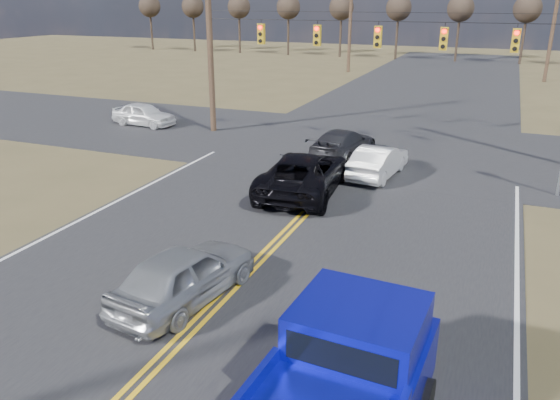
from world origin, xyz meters
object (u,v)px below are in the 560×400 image
at_px(black_suv, 304,173).
at_px(white_car_queue, 378,161).
at_px(silver_suv, 184,274).
at_px(cross_car_west, 144,114).
at_px(dgrey_car_queue, 343,144).

relative_size(black_suv, white_car_queue, 1.41).
bearing_deg(silver_suv, cross_car_west, -43.61).
relative_size(dgrey_car_queue, cross_car_west, 1.18).
relative_size(silver_suv, cross_car_west, 1.10).
distance_m(black_suv, white_car_queue, 3.83).
bearing_deg(black_suv, cross_car_west, -36.04).
bearing_deg(black_suv, dgrey_car_queue, -95.14).
xyz_separation_m(dgrey_car_queue, cross_car_west, (-12.64, 2.23, -0.01)).
relative_size(black_suv, dgrey_car_queue, 1.24).
height_order(black_suv, white_car_queue, black_suv).
bearing_deg(dgrey_car_queue, cross_car_west, -2.02).
bearing_deg(black_suv, silver_suv, 84.86).
relative_size(silver_suv, black_suv, 0.75).
xyz_separation_m(silver_suv, dgrey_car_queue, (0.00, 13.85, -0.06)).
distance_m(silver_suv, cross_car_west, 20.46).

